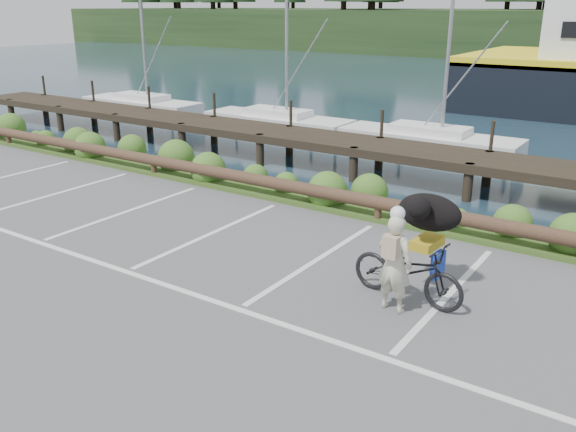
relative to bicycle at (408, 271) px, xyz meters
name	(u,v)px	position (x,y,z in m)	size (l,w,h in m)	color
ground	(254,300)	(-2.06, -1.43, -0.52)	(72.00, 72.00, 0.00)	#4E4E50
vegetation_strip	(391,212)	(-2.06, 3.87, -0.47)	(34.00, 1.60, 0.10)	#3D5B21
log_rail	(377,222)	(-2.06, 3.17, -0.52)	(32.00, 0.30, 0.60)	#443021
bicycle	(408,271)	(0.00, 0.00, 0.00)	(0.69, 1.97, 1.03)	black
cyclist	(395,263)	(-0.04, -0.46, 0.28)	(0.58, 0.38, 1.60)	beige
dog	(429,212)	(0.06, 0.63, 0.83)	(1.09, 0.53, 0.63)	black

